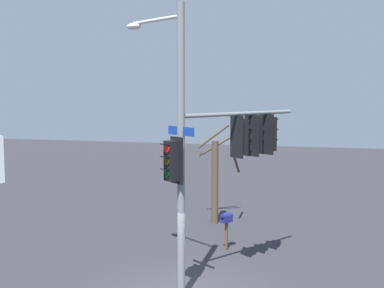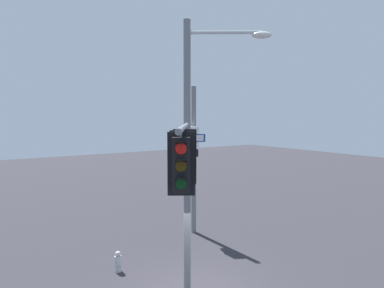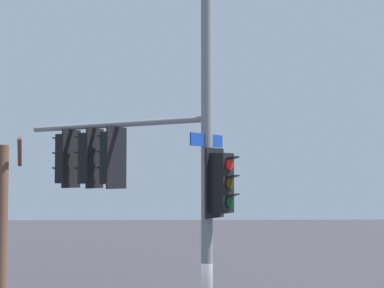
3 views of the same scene
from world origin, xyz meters
TOP-DOWN VIEW (x-y plane):
  - main_signal_pole_assembly at (-0.79, 0.70)m, footprint 4.52×4.91m
  - bare_tree_across_street at (-5.88, 7.77)m, footprint 1.76×1.88m

SIDE VIEW (x-z plane):
  - bare_tree_across_street at x=-5.88m, z-range 0.04..5.37m
  - main_signal_pole_assembly at x=-0.79m, z-range 0.40..8.69m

